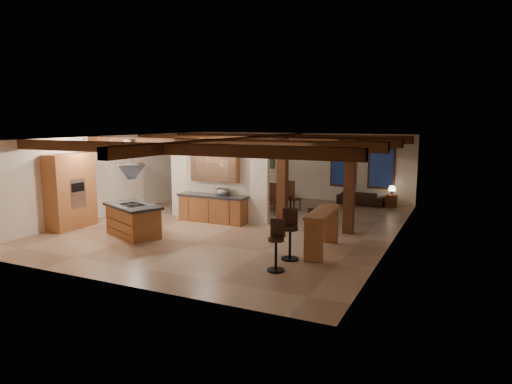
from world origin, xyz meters
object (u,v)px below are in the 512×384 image
kitchen_island (133,220)px  sofa (361,198)px  bar_counter (322,224)px  dining_table (268,203)px

kitchen_island → sofa: kitchen_island is taller
kitchen_island → sofa: (5.10, 8.08, -0.21)m
kitchen_island → bar_counter: size_ratio=1.03×
sofa → bar_counter: bearing=97.9°
dining_table → sofa: size_ratio=0.91×
sofa → bar_counter: (0.55, -7.28, 0.47)m
sofa → dining_table: bearing=45.9°
bar_counter → sofa: bearing=94.3°
dining_table → bar_counter: bearing=-58.1°
kitchen_island → dining_table: kitchen_island is taller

